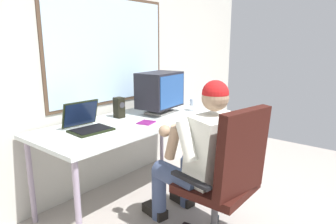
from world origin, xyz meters
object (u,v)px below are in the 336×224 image
Objects in this scene: office_chair at (229,172)px; crt_monitor at (160,90)px; desk_speaker at (119,108)px; desk at (131,127)px; wine_glass at (193,103)px; cd_case at (146,123)px; person_seated at (200,154)px; laptop at (86,122)px.

crt_monitor is at bearing 65.54° from office_chair.
crt_monitor is 0.45m from desk_speaker.
wine_glass reaches higher than desk.
desk_speaker is at bearing 156.05° from crt_monitor.
cd_case is (0.01, -0.34, -0.09)m from desk_speaker.
wine_glass is at bearing 47.37° from office_chair.
crt_monitor is (0.42, 0.76, 0.36)m from person_seated.
desk is 5.24× the size of laptop.
crt_monitor is at bearing -23.95° from desk_speaker.
cd_case is at bearing 176.57° from wine_glass.
laptop is at bearing 165.99° from wine_glass.
office_chair is at bearing -95.83° from cd_case.
desk is 1.04m from office_chair.
person_seated is at bearing -92.10° from desk_speaker.
wine_glass is (0.69, -0.21, 0.14)m from desk.
desk is 0.23m from desk_speaker.
laptop is at bearing -167.66° from desk_speaker.
desk_speaker reaches higher than cd_case.
desk_speaker is 1.14× the size of cd_case.
person_seated reaches higher than crt_monitor.
desk_speaker is at bearing 87.90° from person_seated.
laptop reaches higher than desk_speaker.
laptop is at bearing 108.37° from office_chair.
crt_monitor reaches higher than wine_glass.
desk_speaker is (-0.68, 0.38, 0.01)m from wine_glass.
laptop is 0.45m from desk_speaker.
desk_speaker is (0.02, 0.17, 0.15)m from desk.
cd_case reaches higher than desk.
laptop is at bearing 152.14° from cd_case.
desk is at bearing 86.59° from office_chair.
crt_monitor is at bearing -0.67° from desk.
laptop reaches higher than cd_case.
desk is 9.03× the size of desk_speaker.
office_chair is at bearing -93.70° from desk_speaker.
cd_case is at bearing -81.04° from desk.
desk is at bearing 88.63° from person_seated.
person_seated is at bearing 80.71° from office_chair.
desk is 0.45m from laptop.
crt_monitor reaches higher than office_chair.
cd_case is at bearing -88.20° from desk_speaker.
desk is 1.46× the size of person_seated.
office_chair is 1.15m from wine_glass.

